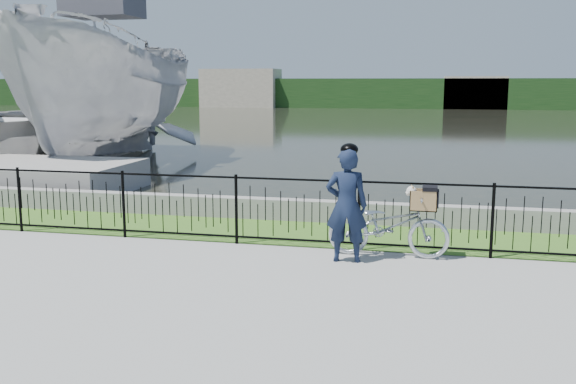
% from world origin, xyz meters
% --- Properties ---
extents(ground, '(120.00, 120.00, 0.00)m').
position_xyz_m(ground, '(0.00, 0.00, 0.00)').
color(ground, gray).
rests_on(ground, ground).
extents(grass_strip, '(60.00, 2.00, 0.01)m').
position_xyz_m(grass_strip, '(0.00, 2.60, 0.00)').
color(grass_strip, '#3F6A21').
rests_on(grass_strip, ground).
extents(water, '(120.00, 120.00, 0.00)m').
position_xyz_m(water, '(0.00, 33.00, 0.00)').
color(water, black).
rests_on(water, ground).
extents(quay_wall, '(60.00, 0.30, 0.40)m').
position_xyz_m(quay_wall, '(0.00, 3.60, 0.20)').
color(quay_wall, gray).
rests_on(quay_wall, ground).
extents(fence, '(14.00, 0.06, 1.15)m').
position_xyz_m(fence, '(0.00, 1.60, 0.58)').
color(fence, black).
rests_on(fence, ground).
extents(far_treeline, '(120.00, 6.00, 3.00)m').
position_xyz_m(far_treeline, '(0.00, 60.00, 1.50)').
color(far_treeline, '#1E3F18').
rests_on(far_treeline, ground).
extents(far_building_left, '(8.00, 4.00, 4.00)m').
position_xyz_m(far_building_left, '(-18.00, 58.00, 2.00)').
color(far_building_left, '#A99E88').
rests_on(far_building_left, ground).
extents(far_building_right, '(6.00, 3.00, 3.20)m').
position_xyz_m(far_building_right, '(6.00, 58.50, 1.60)').
color(far_building_right, '#A99E88').
rests_on(far_building_right, ground).
extents(bicycle_rig, '(1.82, 0.64, 1.12)m').
position_xyz_m(bicycle_rig, '(1.49, 1.37, 0.49)').
color(bicycle_rig, silver).
rests_on(bicycle_rig, ground).
extents(cyclist, '(0.65, 0.46, 1.75)m').
position_xyz_m(cyclist, '(0.89, 0.96, 0.87)').
color(cyclist, '#131C34').
rests_on(cyclist, ground).
extents(boat_near, '(5.63, 11.86, 6.21)m').
position_xyz_m(boat_near, '(-8.11, 10.67, 2.29)').
color(boat_near, '#B4B4B4').
rests_on(boat_near, water).
extents(boat_far, '(9.62, 12.84, 2.53)m').
position_xyz_m(boat_far, '(-11.08, 10.54, 1.27)').
color(boat_far, '#B4B4B4').
rests_on(boat_far, water).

